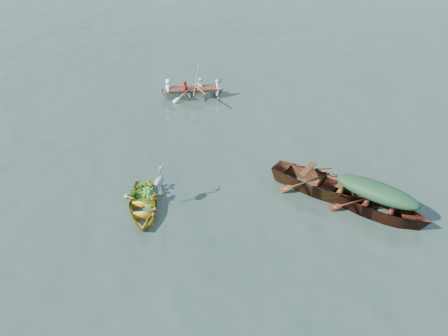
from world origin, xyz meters
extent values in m
plane|color=#2D3F37|center=(0.00, 0.00, 0.00)|extent=(140.00, 140.00, 0.00)
imported|color=gold|center=(-2.22, 0.36, 0.00)|extent=(2.61, 3.12, 0.76)
imported|color=#491A11|center=(4.05, 3.09, 0.00)|extent=(4.73, 2.34, 1.07)
imported|color=#553115|center=(2.48, 3.43, 0.00)|extent=(5.00, 2.24, 1.15)
imported|color=beige|center=(-4.65, 8.17, 0.00)|extent=(3.95, 3.04, 0.91)
ellipsoid|color=#173A23|center=(4.05, 3.09, 0.79)|extent=(2.60, 1.29, 0.52)
imported|color=#2C6119|center=(-2.49, 0.84, 0.68)|extent=(1.07, 1.13, 0.60)
imported|color=silver|center=(-4.65, 8.17, 0.84)|extent=(2.89, 2.33, 0.76)
camera|label=1|loc=(4.22, -7.94, 8.30)|focal=35.00mm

